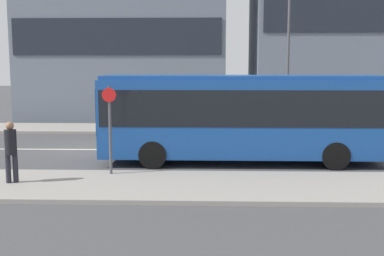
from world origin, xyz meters
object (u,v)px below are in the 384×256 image
(parked_car_0, at_px, (343,126))
(city_bus, at_px, (241,113))
(pedestrian_near_stop, at_px, (11,148))
(street_lamp, at_px, (288,41))
(bus_stop_sign, at_px, (110,123))

(parked_car_0, bearing_deg, city_bus, -131.91)
(city_bus, distance_m, pedestrian_near_stop, 7.92)
(pedestrian_near_stop, xyz_separation_m, street_lamp, (9.88, 11.80, 3.59))
(city_bus, bearing_deg, parked_car_0, 43.63)
(pedestrian_near_stop, bearing_deg, bus_stop_sign, -177.64)
(city_bus, height_order, bus_stop_sign, city_bus)
(bus_stop_sign, bearing_deg, pedestrian_near_stop, -155.02)
(pedestrian_near_stop, height_order, bus_stop_sign, bus_stop_sign)
(bus_stop_sign, height_order, street_lamp, street_lamp)
(bus_stop_sign, distance_m, street_lamp, 13.15)
(pedestrian_near_stop, bearing_deg, city_bus, -174.14)
(bus_stop_sign, relative_size, street_lamp, 0.36)
(city_bus, height_order, parked_car_0, city_bus)
(pedestrian_near_stop, relative_size, street_lamp, 0.23)
(city_bus, bearing_deg, bus_stop_sign, -153.91)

